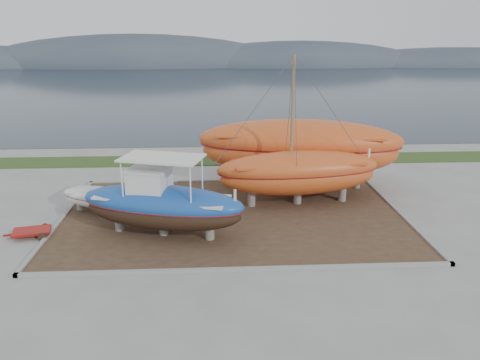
{
  "coord_description": "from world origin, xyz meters",
  "views": [
    {
      "loc": [
        -0.89,
        -19.5,
        9.53
      ],
      "look_at": [
        0.36,
        4.0,
        2.04
      ],
      "focal_mm": 35.0,
      "sensor_mm": 36.0,
      "label": 1
    }
  ],
  "objects_px": {
    "blue_caique": "(162,197)",
    "white_dinghy": "(101,200)",
    "red_trailer": "(32,233)",
    "orange_sailboat": "(300,132)",
    "orange_bare_hull": "(299,154)"
  },
  "relations": [
    {
      "from": "red_trailer",
      "to": "orange_bare_hull",
      "type": "bearing_deg",
      "value": 13.36
    },
    {
      "from": "orange_sailboat",
      "to": "red_trailer",
      "type": "height_order",
      "value": "orange_sailboat"
    },
    {
      "from": "blue_caique",
      "to": "white_dinghy",
      "type": "xyz_separation_m",
      "value": [
        -3.72,
        3.16,
        -1.28
      ]
    },
    {
      "from": "blue_caique",
      "to": "orange_bare_hull",
      "type": "bearing_deg",
      "value": 58.07
    },
    {
      "from": "blue_caique",
      "to": "orange_sailboat",
      "type": "bearing_deg",
      "value": 44.53
    },
    {
      "from": "orange_sailboat",
      "to": "red_trailer",
      "type": "xyz_separation_m",
      "value": [
        -13.66,
        -3.8,
        -4.05
      ]
    },
    {
      "from": "blue_caique",
      "to": "red_trailer",
      "type": "xyz_separation_m",
      "value": [
        -6.39,
        0.18,
        -1.84
      ]
    },
    {
      "from": "white_dinghy",
      "to": "orange_bare_hull",
      "type": "distance_m",
      "value": 12.3
    },
    {
      "from": "blue_caique",
      "to": "white_dinghy",
      "type": "relative_size",
      "value": 1.8
    },
    {
      "from": "red_trailer",
      "to": "blue_caique",
      "type": "bearing_deg",
      "value": -14.19
    },
    {
      "from": "blue_caique",
      "to": "red_trailer",
      "type": "height_order",
      "value": "blue_caique"
    },
    {
      "from": "orange_sailboat",
      "to": "white_dinghy",
      "type": "bearing_deg",
      "value": 178.3
    },
    {
      "from": "orange_bare_hull",
      "to": "red_trailer",
      "type": "distance_m",
      "value": 15.95
    },
    {
      "from": "white_dinghy",
      "to": "orange_bare_hull",
      "type": "bearing_deg",
      "value": 38.68
    },
    {
      "from": "blue_caique",
      "to": "white_dinghy",
      "type": "bearing_deg",
      "value": 155.55
    }
  ]
}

